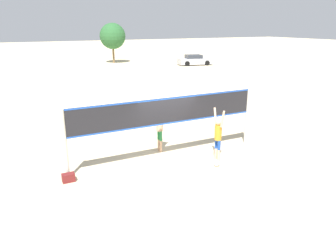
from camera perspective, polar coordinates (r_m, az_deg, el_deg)
ground_plane at (r=13.41m, az=0.00°, el=-5.70°), size 200.00×200.00×0.00m
volleyball_net at (r=12.82m, az=0.00°, el=1.61°), size 8.08×0.13×2.54m
player_spiker at (r=13.05m, az=8.72°, el=-1.34°), size 0.28×0.70×2.12m
player_blocker at (r=13.78m, az=-1.47°, el=0.31°), size 0.28×0.72×2.29m
volleyball at (r=12.83m, az=8.47°, el=-6.43°), size 0.24×0.24×0.24m
gear_bag at (r=12.01m, az=-16.95°, el=-8.60°), size 0.43×0.27×0.30m
parked_car_near at (r=44.68m, az=4.69°, el=11.33°), size 4.76×2.74×1.35m
tree_left_cluster at (r=47.48m, az=-9.62°, el=15.17°), size 3.55×3.55×5.43m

